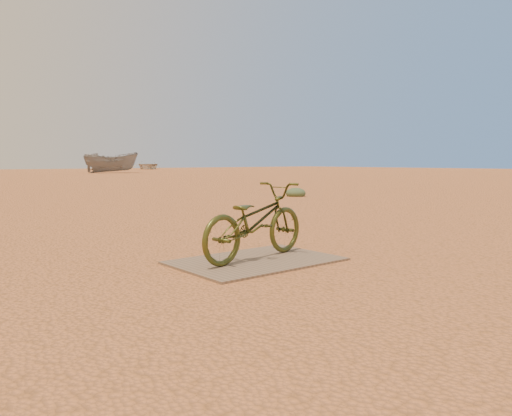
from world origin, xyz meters
TOP-DOWN VIEW (x-y plane):
  - ground at (0.00, 0.00)m, footprint 120.00×120.00m
  - plywood_board at (-0.58, 0.50)m, footprint 1.59×1.07m
  - bicycle at (-0.55, 0.55)m, footprint 1.50×0.74m
  - boat_mid_right at (13.24, 36.19)m, footprint 4.67×2.63m
  - boat_far_right at (24.12, 50.97)m, footprint 4.78×5.64m
  - kale_b at (6.12, 6.90)m, footprint 0.56×0.56m

SIDE VIEW (x-z plane):
  - ground at x=0.00m, z-range 0.00..0.00m
  - kale_b at x=6.12m, z-range -0.15..0.15m
  - plywood_board at x=-0.58m, z-range 0.00..0.02m
  - bicycle at x=-0.55m, z-range 0.02..0.78m
  - boat_far_right at x=24.12m, z-range 0.00..0.99m
  - boat_mid_right at x=13.24m, z-range 0.00..1.71m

